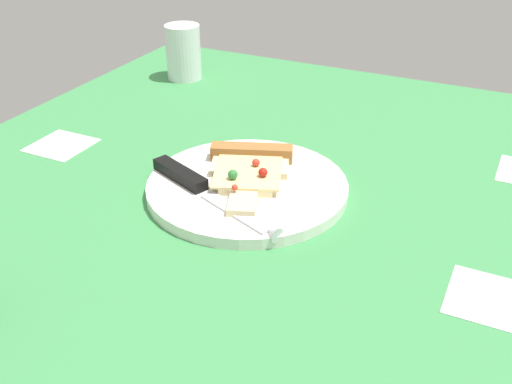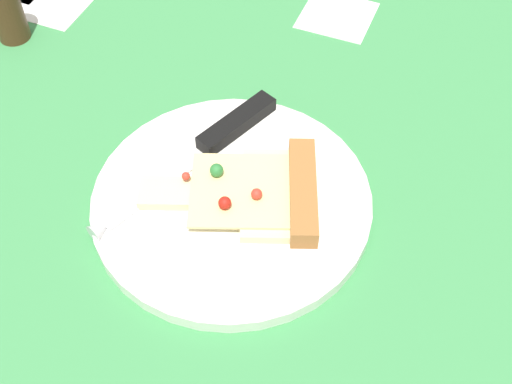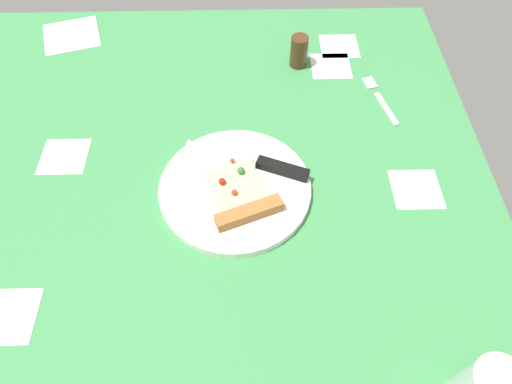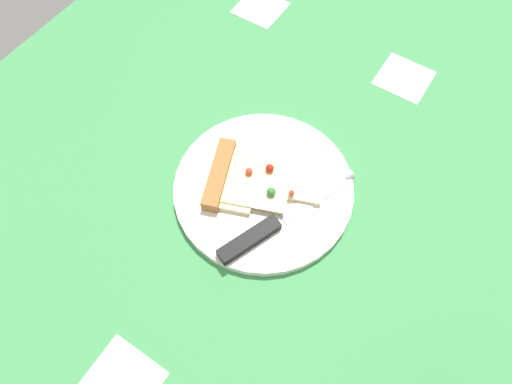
{
  "view_description": "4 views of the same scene",
  "coord_description": "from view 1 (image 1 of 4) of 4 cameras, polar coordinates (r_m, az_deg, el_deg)",
  "views": [
    {
      "loc": [
        24.64,
        -64.19,
        42.56
      ],
      "look_at": [
        -5.6,
        -1.66,
        2.16
      ],
      "focal_mm": 42.6,
      "sensor_mm": 36.0,
      "label": 1
    },
    {
      "loc": [
        28.03,
        18.43,
        53.46
      ],
      "look_at": [
        -9.05,
        3.41,
        2.59
      ],
      "focal_mm": 46.51,
      "sensor_mm": 36.0,
      "label": 2
    },
    {
      "loc": [
        -11.06,
        49.02,
        67.01
      ],
      "look_at": [
        -12.08,
        3.57,
        3.05
      ],
      "focal_mm": 31.17,
      "sensor_mm": 36.0,
      "label": 3
    },
    {
      "loc": [
        -35.9,
        -15.37,
        60.67
      ],
      "look_at": [
        -10.09,
        1.32,
        2.19
      ],
      "focal_mm": 30.54,
      "sensor_mm": 36.0,
      "label": 4
    }
  ],
  "objects": [
    {
      "name": "ground_plane",
      "position": [
        0.82,
        4.03,
        -2.56
      ],
      "size": [
        114.52,
        114.52,
        3.0
      ],
      "color": "#3D8C4C",
      "rests_on": "ground"
    },
    {
      "name": "plate",
      "position": [
        0.84,
        -0.82,
        0.44
      ],
      "size": [
        27.9,
        27.9,
        1.57
      ],
      "primitive_type": "cylinder",
      "color": "white",
      "rests_on": "ground_plane"
    },
    {
      "name": "pizza_slice",
      "position": [
        0.86,
        -0.66,
        2.21
      ],
      "size": [
        14.31,
        19.04,
        2.65
      ],
      "rotation": [
        0.0,
        0.0,
        3.51
      ],
      "color": "beige",
      "rests_on": "plate"
    },
    {
      "name": "knife",
      "position": [
        0.82,
        -5.26,
        0.45
      ],
      "size": [
        23.03,
        10.97,
        2.45
      ],
      "rotation": [
        0.0,
        0.0,
        4.33
      ],
      "color": "silver",
      "rests_on": "plate"
    },
    {
      "name": "drinking_glass",
      "position": [
        1.27,
        -6.84,
        12.91
      ],
      "size": [
        7.03,
        7.03,
        10.87
      ],
      "primitive_type": "cylinder",
      "color": "white",
      "rests_on": "ground_plane"
    }
  ]
}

